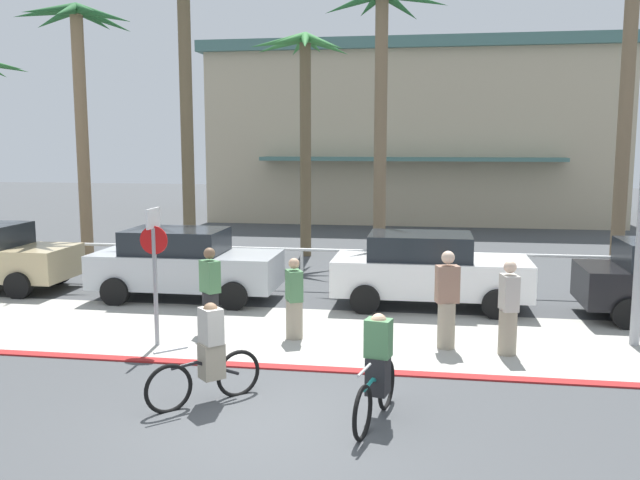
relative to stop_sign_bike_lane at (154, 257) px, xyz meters
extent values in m
plane|color=#424447|center=(2.88, 6.93, -1.68)|extent=(80.00, 80.00, 0.00)
cube|color=#ADAAA0|center=(2.88, 1.13, -1.67)|extent=(44.00, 4.00, 0.02)
cube|color=maroon|center=(2.88, -0.87, -1.66)|extent=(44.00, 0.24, 0.03)
cube|color=#BCAD8E|center=(4.04, 23.73, 2.20)|extent=(18.70, 9.59, 7.75)
cube|color=#47706B|center=(4.04, 23.73, 6.33)|extent=(19.30, 10.19, 0.50)
cube|color=#47706B|center=(4.04, 18.43, 1.32)|extent=(13.09, 1.20, 0.16)
cylinder|color=white|center=(2.88, 5.43, -0.68)|extent=(21.11, 0.08, 0.08)
cylinder|color=white|center=(-5.33, 5.43, -1.18)|extent=(0.08, 0.08, 1.00)
cylinder|color=white|center=(-2.98, 5.43, -1.18)|extent=(0.08, 0.08, 1.00)
cylinder|color=white|center=(-0.63, 5.43, -1.18)|extent=(0.08, 0.08, 1.00)
cylinder|color=white|center=(1.71, 5.43, -1.18)|extent=(0.08, 0.08, 1.00)
cylinder|color=white|center=(4.06, 5.43, -1.18)|extent=(0.08, 0.08, 1.00)
cylinder|color=white|center=(6.40, 5.43, -1.18)|extent=(0.08, 0.08, 1.00)
cylinder|color=white|center=(8.75, 5.43, -1.18)|extent=(0.08, 0.08, 1.00)
cylinder|color=gray|center=(0.00, 0.00, -0.58)|extent=(0.08, 0.08, 2.20)
cube|color=white|center=(0.00, 0.00, 0.70)|extent=(0.04, 0.56, 0.36)
cylinder|color=red|center=(0.00, 0.00, 0.30)|extent=(0.52, 0.03, 0.52)
cone|color=#2D6B33|center=(-10.36, 11.54, 4.76)|extent=(1.52, 1.52, 0.62)
cylinder|color=#846B4C|center=(-5.17, 7.28, 2.08)|extent=(0.36, 0.36, 7.52)
cone|color=#235B2D|center=(-4.34, 7.28, 5.63)|extent=(1.73, 0.32, 0.73)
cone|color=#235B2D|center=(-4.57, 7.78, 5.58)|extent=(1.48, 1.32, 0.84)
cone|color=#235B2D|center=(-5.03, 8.06, 5.66)|extent=(0.60, 1.68, 0.68)
cone|color=#235B2D|center=(-5.50, 7.85, 5.69)|extent=(0.98, 1.37, 0.62)
cone|color=#235B2D|center=(-5.95, 7.56, 5.64)|extent=(1.75, 0.90, 0.73)
cone|color=#235B2D|center=(-5.97, 6.99, 5.69)|extent=(1.77, 0.90, 0.62)
cone|color=#235B2D|center=(-5.58, 6.57, 5.68)|extent=(1.13, 1.64, 0.65)
cone|color=#235B2D|center=(-5.02, 6.46, 5.61)|extent=(0.62, 1.78, 0.78)
cone|color=#235B2D|center=(-4.68, 6.87, 5.72)|extent=(1.23, 1.11, 0.57)
cylinder|color=brown|center=(-2.00, 7.40, 2.50)|extent=(0.36, 0.36, 8.35)
cylinder|color=brown|center=(0.91, 10.43, 1.84)|extent=(0.36, 0.36, 7.04)
cone|color=#387F3D|center=(1.52, 10.43, 5.17)|extent=(1.31, 0.32, 0.70)
cone|color=#387F3D|center=(1.54, 10.95, 5.14)|extent=(1.52, 1.35, 0.75)
cone|color=#387F3D|center=(1.04, 11.17, 5.21)|extent=(0.59, 1.60, 0.61)
cone|color=#387F3D|center=(0.60, 10.97, 5.15)|extent=(0.96, 1.33, 0.73)
cone|color=#387F3D|center=(0.06, 10.74, 5.18)|extent=(1.87, 0.94, 0.69)
cone|color=#387F3D|center=(0.08, 10.13, 5.18)|extent=(1.83, 0.93, 0.68)
cone|color=#387F3D|center=(0.56, 9.81, 5.20)|extent=(1.03, 1.46, 0.64)
cone|color=#387F3D|center=(1.05, 9.63, 5.10)|extent=(0.61, 1.75, 0.83)
cone|color=#387F3D|center=(1.51, 9.93, 5.13)|extent=(1.47, 1.30, 0.78)
cylinder|color=#756047|center=(3.52, 7.96, 2.23)|extent=(0.36, 0.36, 7.81)
cone|color=#235B2D|center=(3.98, 8.77, 5.90)|extent=(1.25, 1.84, 0.79)
cone|color=#235B2D|center=(3.15, 8.59, 5.93)|extent=(1.04, 1.49, 0.71)
cone|color=#235B2D|center=(2.72, 7.96, 5.88)|extent=(1.69, 0.32, 0.82)
cylinder|color=#756047|center=(9.90, 7.44, 3.25)|extent=(0.36, 0.36, 9.85)
cylinder|color=black|center=(-4.77, 4.90, -1.35)|extent=(0.66, 0.22, 0.66)
cylinder|color=black|center=(-4.77, 3.10, -1.35)|extent=(0.66, 0.22, 0.66)
cube|color=#B2B7BC|center=(-0.77, 3.73, -0.95)|extent=(4.40, 1.80, 0.80)
cube|color=#1E2328|center=(-1.02, 3.73, -0.27)|extent=(2.29, 1.58, 0.56)
cylinder|color=black|center=(0.64, 4.63, -1.35)|extent=(0.66, 0.22, 0.66)
cylinder|color=black|center=(0.64, 2.83, -1.35)|extent=(0.66, 0.22, 0.66)
cylinder|color=black|center=(-2.17, 4.63, -1.35)|extent=(0.66, 0.22, 0.66)
cylinder|color=black|center=(-2.17, 2.83, -1.35)|extent=(0.66, 0.22, 0.66)
cube|color=white|center=(4.99, 3.84, -0.95)|extent=(4.40, 1.80, 0.80)
cube|color=#1E2328|center=(4.74, 3.84, -0.27)|extent=(2.29, 1.58, 0.56)
cylinder|color=black|center=(6.40, 4.74, -1.35)|extent=(0.66, 0.22, 0.66)
cylinder|color=black|center=(6.40, 2.94, -1.35)|extent=(0.66, 0.22, 0.66)
cylinder|color=black|center=(3.58, 4.74, -1.35)|extent=(0.66, 0.22, 0.66)
cylinder|color=black|center=(3.58, 2.94, -1.35)|extent=(0.66, 0.22, 0.66)
cylinder|color=black|center=(8.93, 4.32, -1.35)|extent=(0.66, 0.22, 0.66)
cylinder|color=black|center=(8.93, 2.52, -1.35)|extent=(0.66, 0.22, 0.66)
torus|color=black|center=(1.38, -2.94, -1.35)|extent=(0.56, 0.55, 0.72)
torus|color=black|center=(2.17, -2.17, -1.35)|extent=(0.56, 0.55, 0.72)
cylinder|color=black|center=(1.93, -2.40, -1.20)|extent=(0.53, 0.52, 0.35)
cylinder|color=black|center=(1.55, -2.77, -1.06)|extent=(0.31, 0.30, 0.07)
cylinder|color=black|center=(1.86, -2.47, -1.13)|extent=(0.05, 0.05, 0.44)
cylinder|color=silver|center=(1.42, -2.90, -0.80)|extent=(0.38, 0.37, 0.04)
cube|color=gray|center=(1.86, -2.47, -1.07)|extent=(0.42, 0.42, 0.52)
cube|color=#B7B2A8|center=(1.86, -2.47, -0.55)|extent=(0.42, 0.42, 0.52)
sphere|color=brown|center=(1.86, -2.47, -0.32)|extent=(0.22, 0.22, 0.22)
torus|color=black|center=(4.14, -3.36, -1.35)|extent=(0.21, 0.72, 0.72)
torus|color=black|center=(4.38, -2.29, -1.35)|extent=(0.21, 0.72, 0.72)
cylinder|color=#197F7A|center=(4.30, -2.62, -1.20)|extent=(0.20, 0.69, 0.35)
cylinder|color=#197F7A|center=(4.19, -3.13, -1.06)|extent=(0.13, 0.38, 0.07)
cylinder|color=#197F7A|center=(4.28, -2.71, -1.13)|extent=(0.05, 0.05, 0.44)
cylinder|color=silver|center=(4.15, -3.31, -0.80)|extent=(0.14, 0.50, 0.04)
cube|color=#232326|center=(4.28, -2.71, -1.07)|extent=(0.34, 0.37, 0.52)
cube|color=#4C7F51|center=(4.28, -2.71, -0.55)|extent=(0.39, 0.33, 0.52)
sphere|color=#D6A884|center=(4.28, -2.71, -0.32)|extent=(0.22, 0.22, 0.22)
cylinder|color=#232326|center=(0.71, 1.01, -1.27)|extent=(0.45, 0.45, 0.82)
cube|color=#4C7F51|center=(0.71, 1.01, -0.54)|extent=(0.47, 0.46, 0.63)
sphere|color=brown|center=(0.71, 1.01, -0.09)|extent=(0.23, 0.23, 0.23)
cylinder|color=gray|center=(2.43, 0.82, -1.30)|extent=(0.43, 0.43, 0.76)
cube|color=#4C7F51|center=(2.43, 0.82, -0.63)|extent=(0.40, 0.47, 0.58)
sphere|color=#D6A884|center=(2.43, 0.82, -0.20)|extent=(0.21, 0.21, 0.21)
cylinder|color=gray|center=(6.34, 0.44, -1.27)|extent=(0.38, 0.38, 0.82)
cube|color=#B7B2A8|center=(6.34, 0.44, -0.54)|extent=(0.33, 0.44, 0.63)
sphere|color=beige|center=(6.34, 0.44, -0.08)|extent=(0.23, 0.23, 0.23)
cylinder|color=gray|center=(5.28, 0.65, -1.24)|extent=(0.39, 0.39, 0.87)
cube|color=#93705B|center=(5.28, 0.65, -0.47)|extent=(0.45, 0.35, 0.67)
sphere|color=beige|center=(5.28, 0.65, 0.02)|extent=(0.24, 0.24, 0.24)
camera|label=1|loc=(4.91, -11.66, 2.07)|focal=38.50mm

